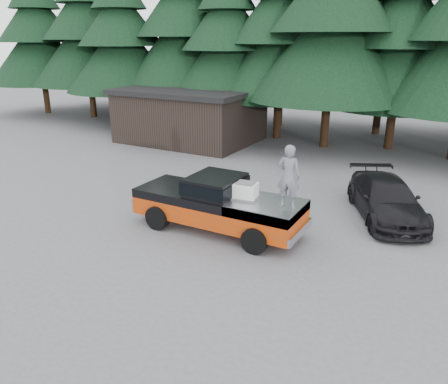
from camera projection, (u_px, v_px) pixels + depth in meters
The scene contains 8 objects.
ground at pixel (220, 241), 14.22m from camera, with size 120.00×120.00×0.00m, color #545456.
pickup_truck at pixel (218, 212), 14.88m from camera, with size 6.00×2.04×1.33m, color #BF2F01, non-canonical shape.
truck_cab at pixel (215, 185), 14.60m from camera, with size 1.66×1.90×0.59m, color black.
air_compressor at pixel (246, 191), 14.08m from camera, with size 0.72×0.60×0.50m, color silver.
man_on_bed at pixel (289, 176), 13.17m from camera, with size 0.72×0.47×1.97m, color #5C5D64.
parked_car at pixel (386, 199), 15.90m from camera, with size 2.01×4.94×1.43m, color black.
utility_building at pixel (190, 115), 27.68m from camera, with size 8.40×6.40×3.30m.
treeline at pixel (371, 11), 25.60m from camera, with size 60.15×16.05×17.50m.
Camera 1 is at (6.39, -11.17, 6.26)m, focal length 35.00 mm.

